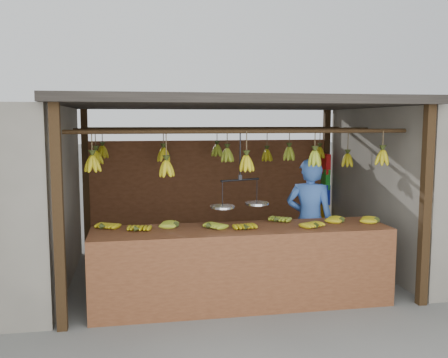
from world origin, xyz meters
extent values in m
plane|color=#5B5B57|center=(0.00, 0.00, 0.00)|extent=(80.00, 80.00, 0.00)
cube|color=black|center=(-2.00, -1.50, 1.15)|extent=(0.10, 0.10, 2.30)
cube|color=black|center=(2.00, -1.50, 1.15)|extent=(0.10, 0.10, 2.30)
cube|color=black|center=(-2.00, 1.50, 1.15)|extent=(0.10, 0.10, 2.30)
cube|color=black|center=(2.00, 1.50, 1.15)|extent=(0.10, 0.10, 2.30)
cube|color=black|center=(0.00, 0.00, 2.35)|extent=(4.30, 3.30, 0.10)
cylinder|color=black|center=(0.00, -1.00, 2.00)|extent=(4.00, 0.05, 0.05)
cylinder|color=black|center=(0.00, 0.00, 2.00)|extent=(4.00, 0.05, 0.05)
cylinder|color=black|center=(0.00, 1.00, 2.00)|extent=(4.00, 0.05, 0.05)
cube|color=brown|center=(0.00, 1.50, 0.90)|extent=(4.00, 0.06, 1.80)
cube|color=brown|center=(-0.05, -1.10, 0.86)|extent=(3.42, 0.76, 0.08)
cube|color=brown|center=(-0.05, -1.48, 0.45)|extent=(3.42, 0.04, 0.90)
cube|color=black|center=(-1.66, -1.43, 0.41)|extent=(0.07, 0.07, 0.82)
cube|color=black|center=(1.56, -1.43, 0.41)|extent=(0.07, 0.07, 0.82)
cube|color=black|center=(-1.66, -0.77, 0.41)|extent=(0.07, 0.07, 0.82)
cube|color=black|center=(1.56, -0.77, 0.41)|extent=(0.07, 0.07, 0.82)
ellipsoid|color=#B1A012|center=(-1.60, -0.93, 0.93)|extent=(0.28, 0.30, 0.06)
ellipsoid|color=#B1A012|center=(-1.23, -1.12, 0.93)|extent=(0.23, 0.28, 0.06)
ellipsoid|color=#92A523|center=(-0.78, -0.93, 0.93)|extent=(0.28, 0.24, 0.06)
ellipsoid|color=#92A523|center=(-0.42, -1.12, 0.93)|extent=(0.30, 0.29, 0.06)
ellipsoid|color=#B1A012|center=(-0.02, -1.25, 0.93)|extent=(0.21, 0.26, 0.06)
ellipsoid|color=#92A523|center=(0.43, -0.90, 0.93)|extent=(0.29, 0.30, 0.06)
ellipsoid|color=#B1A012|center=(0.79, -1.30, 0.93)|extent=(0.27, 0.30, 0.06)
ellipsoid|color=#B1A012|center=(1.21, -1.03, 0.93)|extent=(0.30, 0.29, 0.06)
ellipsoid|color=#B1A012|center=(1.61, -1.12, 0.93)|extent=(0.30, 0.28, 0.06)
ellipsoid|color=#B1A012|center=(-1.70, -0.97, 1.65)|extent=(0.16, 0.16, 0.28)
ellipsoid|color=#B1A012|center=(-0.89, -0.98, 1.58)|extent=(0.16, 0.16, 0.28)
ellipsoid|color=#B1A012|center=(0.02, -1.04, 1.63)|extent=(0.16, 0.16, 0.28)
ellipsoid|color=#92A523|center=(0.86, -0.99, 1.67)|extent=(0.16, 0.16, 0.28)
ellipsoid|color=#B1A012|center=(1.70, -1.02, 1.68)|extent=(0.16, 0.16, 0.28)
ellipsoid|color=#B1A012|center=(-1.73, 0.03, 1.65)|extent=(0.16, 0.16, 0.28)
ellipsoid|color=#B1A012|center=(-0.86, 0.04, 1.67)|extent=(0.16, 0.16, 0.28)
ellipsoid|color=#92A523|center=(-0.02, -0.03, 1.66)|extent=(0.16, 0.16, 0.28)
ellipsoid|color=#92A523|center=(0.86, 0.02, 1.67)|extent=(0.16, 0.16, 0.28)
ellipsoid|color=#B1A012|center=(1.71, -0.02, 1.57)|extent=(0.16, 0.16, 0.28)
ellipsoid|color=#B1A012|center=(-1.70, 1.03, 1.66)|extent=(0.16, 0.16, 0.28)
ellipsoid|color=#92A523|center=(-0.80, 0.98, 1.62)|extent=(0.16, 0.16, 0.28)
ellipsoid|color=#92A523|center=(0.02, 0.99, 1.66)|extent=(0.16, 0.16, 0.28)
ellipsoid|color=#B1A012|center=(0.81, 0.97, 1.58)|extent=(0.16, 0.16, 0.28)
ellipsoid|color=#B1A012|center=(1.68, 0.97, 1.61)|extent=(0.16, 0.16, 0.28)
cylinder|color=black|center=(-0.05, -1.00, 1.72)|extent=(0.02, 0.02, 0.56)
cylinder|color=black|center=(-0.05, -1.00, 1.44)|extent=(0.49, 0.19, 0.02)
cylinder|color=silver|center=(-0.27, -1.08, 1.14)|extent=(0.27, 0.27, 0.02)
cylinder|color=silver|center=(0.17, -0.92, 1.14)|extent=(0.27, 0.27, 0.02)
imported|color=#3359A5|center=(0.97, -0.56, 0.83)|extent=(0.71, 0.61, 1.65)
cube|color=red|center=(1.94, 1.35, 1.39)|extent=(0.08, 0.26, 0.34)
cube|color=#199926|center=(1.94, 1.35, 1.14)|extent=(0.08, 0.26, 0.34)
cube|color=#1426BF|center=(1.94, 1.35, 0.88)|extent=(0.08, 0.26, 0.34)
cube|color=yellow|center=(1.94, 1.35, 0.54)|extent=(0.08, 0.26, 0.34)
camera|label=1|loc=(-1.25, -6.58, 2.12)|focal=40.00mm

